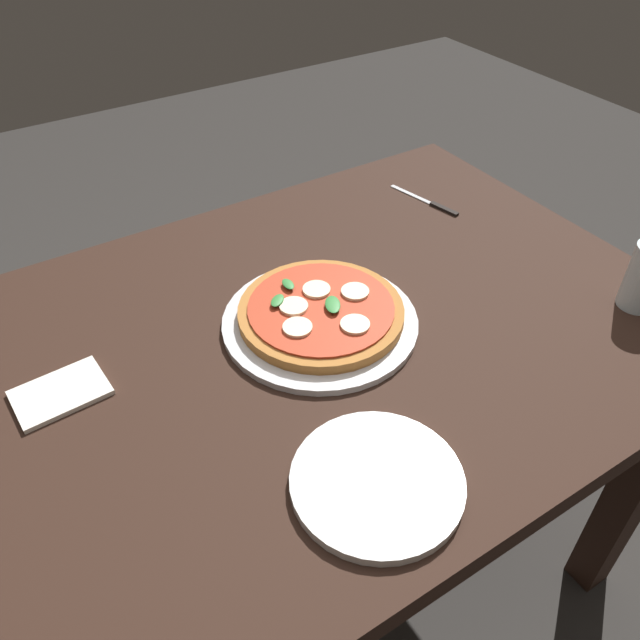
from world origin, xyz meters
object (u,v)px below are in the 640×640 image
at_px(serving_tray, 320,322).
at_px(knife, 432,204).
at_px(dining_table, 315,380).
at_px(pizza, 321,311).
at_px(napkin, 60,393).
at_px(plate_white, 377,482).

xyz_separation_m(serving_tray, knife, (0.41, 0.20, -0.00)).
relative_size(dining_table, pizza, 4.54).
relative_size(napkin, knife, 0.75).
distance_m(pizza, plate_white, 0.33).
relative_size(plate_white, napkin, 1.71).
bearing_deg(dining_table, serving_tray, 29.92).
height_order(dining_table, serving_tray, serving_tray).
bearing_deg(pizza, napkin, 170.91).
distance_m(dining_table, pizza, 0.14).
bearing_deg(pizza, dining_table, -146.23).
bearing_deg(knife, pizza, -154.00).
height_order(dining_table, plate_white, plate_white).
bearing_deg(napkin, pizza, -9.09).
distance_m(pizza, knife, 0.45).
height_order(pizza, knife, pizza).
relative_size(serving_tray, plate_white, 1.44).
height_order(serving_tray, plate_white, plate_white).
relative_size(dining_table, knife, 7.07).
bearing_deg(dining_table, napkin, 168.56).
xyz_separation_m(serving_tray, plate_white, (-0.11, -0.30, 0.00)).
xyz_separation_m(napkin, knife, (0.81, 0.13, -0.00)).
relative_size(pizza, knife, 1.56).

